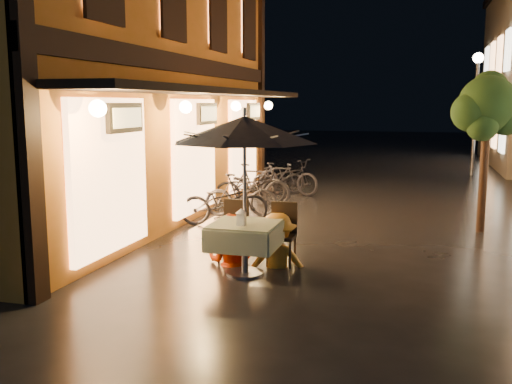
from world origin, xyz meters
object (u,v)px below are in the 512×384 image
(cafe_table, at_px, (245,236))
(person_orange, at_px, (231,215))
(patio_umbrella, at_px, (244,129))
(person_yellow, at_px, (277,215))
(table_lantern, at_px, (241,216))
(bicycle_0, at_px, (224,202))

(cafe_table, bearing_deg, person_orange, 126.78)
(cafe_table, xyz_separation_m, patio_umbrella, (0.00, -0.00, 1.56))
(person_yellow, bearing_deg, person_orange, -10.58)
(person_orange, height_order, person_yellow, person_yellow)
(patio_umbrella, relative_size, table_lantern, 9.84)
(table_lantern, relative_size, person_orange, 0.16)
(cafe_table, relative_size, person_yellow, 0.61)
(table_lantern, xyz_separation_m, person_orange, (-0.40, 0.71, -0.14))
(cafe_table, xyz_separation_m, table_lantern, (0.00, -0.18, 0.33))
(cafe_table, distance_m, patio_umbrella, 1.56)
(table_lantern, bearing_deg, patio_umbrella, 90.00)
(person_yellow, xyz_separation_m, bicycle_0, (-1.80, 2.67, -0.33))
(person_orange, bearing_deg, cafe_table, 125.03)
(cafe_table, bearing_deg, patio_umbrella, -90.00)
(person_orange, height_order, bicycle_0, person_orange)
(person_yellow, bearing_deg, cafe_table, 44.39)
(patio_umbrella, relative_size, person_yellow, 1.51)
(patio_umbrella, xyz_separation_m, person_yellow, (0.35, 0.59, -1.33))
(person_orange, xyz_separation_m, bicycle_0, (-1.05, 2.73, -0.30))
(cafe_table, bearing_deg, bicycle_0, 113.99)
(cafe_table, bearing_deg, table_lantern, -90.00)
(table_lantern, bearing_deg, person_yellow, 65.48)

